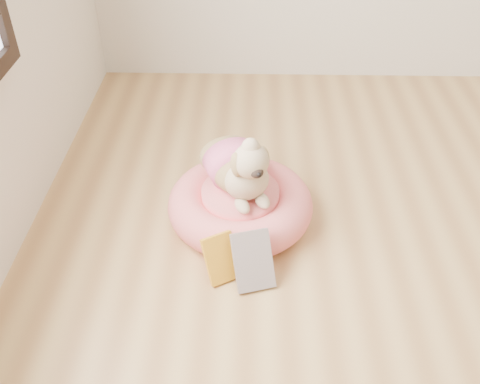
{
  "coord_description": "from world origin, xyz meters",
  "views": [
    {
      "loc": [
        -1.11,
        -0.74,
        1.46
      ],
      "look_at": [
        -1.15,
        0.87,
        0.18
      ],
      "focal_mm": 40.0,
      "sensor_mm": 36.0,
      "label": 1
    }
  ],
  "objects_px": {
    "pet_bed": "(240,205)",
    "book_white": "(253,261)",
    "book_yellow": "(221,258)",
    "dog": "(239,156)"
  },
  "relations": [
    {
      "from": "pet_bed",
      "to": "book_white",
      "type": "xyz_separation_m",
      "value": [
        0.05,
        -0.33,
        0.02
      ]
    },
    {
      "from": "book_yellow",
      "to": "book_white",
      "type": "bearing_deg",
      "value": -38.63
    },
    {
      "from": "pet_bed",
      "to": "dog",
      "type": "bearing_deg",
      "value": 109.04
    },
    {
      "from": "pet_bed",
      "to": "book_white",
      "type": "relative_size",
      "value": 2.75
    },
    {
      "from": "dog",
      "to": "book_yellow",
      "type": "xyz_separation_m",
      "value": [
        -0.06,
        -0.33,
        -0.22
      ]
    },
    {
      "from": "book_yellow",
      "to": "book_white",
      "type": "relative_size",
      "value": 0.83
    },
    {
      "from": "pet_bed",
      "to": "dog",
      "type": "relative_size",
      "value": 1.43
    },
    {
      "from": "pet_bed",
      "to": "book_yellow",
      "type": "bearing_deg",
      "value": -101.14
    },
    {
      "from": "pet_bed",
      "to": "dog",
      "type": "height_order",
      "value": "dog"
    },
    {
      "from": "dog",
      "to": "book_white",
      "type": "xyz_separation_m",
      "value": [
        0.06,
        -0.35,
        -0.21
      ]
    }
  ]
}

